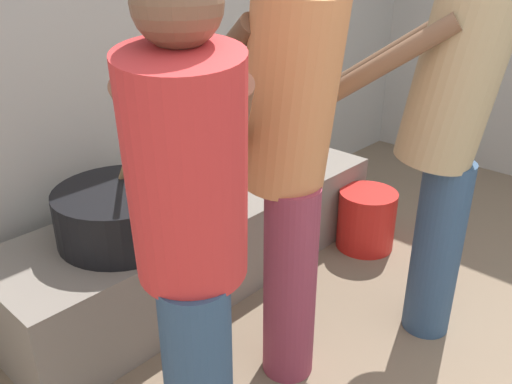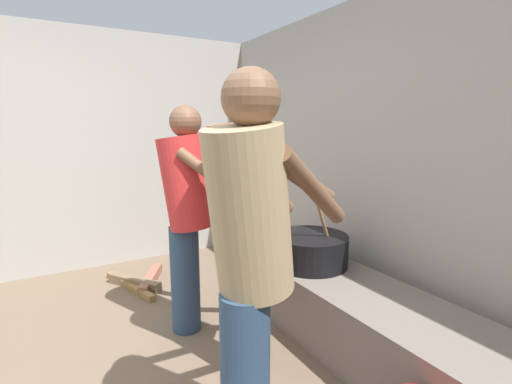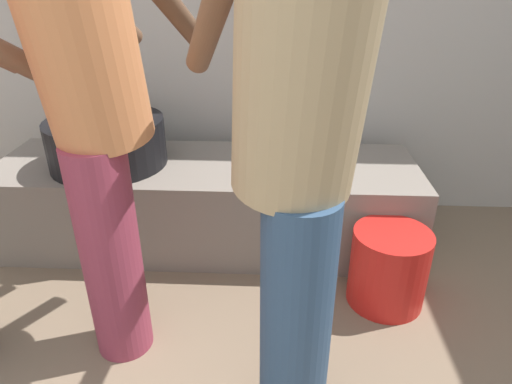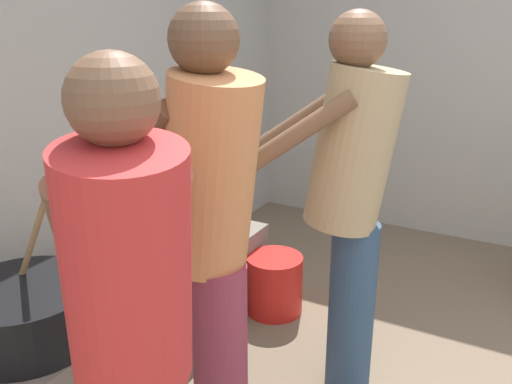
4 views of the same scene
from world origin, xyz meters
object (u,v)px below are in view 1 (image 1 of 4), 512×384
cook_in_red_shirt (190,232)px  cook_in_orange_shirt (289,143)px  bucket_red_plastic (366,219)px  cooking_pot_main (122,213)px  cook_in_tan_shirt (448,125)px

cook_in_red_shirt → cook_in_orange_shirt: cook_in_orange_shirt is taller
bucket_red_plastic → cooking_pot_main: bearing=161.9°
cook_in_orange_shirt → bucket_red_plastic: cook_in_orange_shirt is taller
cook_in_orange_shirt → cook_in_red_shirt: bearing=-166.5°
bucket_red_plastic → cook_in_orange_shirt: bearing=-165.4°
cooking_pot_main → cook_in_tan_shirt: 1.34m
cook_in_tan_shirt → cook_in_red_shirt: (-1.15, 0.15, -0.05)m
cook_in_tan_shirt → cook_in_orange_shirt: size_ratio=0.99×
cooking_pot_main → cook_in_orange_shirt: bearing=-69.6°
cook_in_red_shirt → bucket_red_plastic: cook_in_red_shirt is taller
cooking_pot_main → cook_in_orange_shirt: 0.83m
cook_in_tan_shirt → cook_in_red_shirt: bearing=172.4°
cook_in_orange_shirt → bucket_red_plastic: (1.02, 0.26, -0.78)m
cook_in_red_shirt → bucket_red_plastic: bearing=14.2°
cooking_pot_main → bucket_red_plastic: bearing=-18.1°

